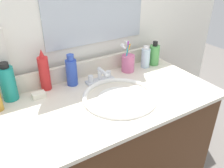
# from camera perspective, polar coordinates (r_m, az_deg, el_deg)

# --- Properties ---
(vanity_cabinet) EXTENTS (1.03, 0.53, 0.75)m
(vanity_cabinet) POSITION_cam_1_polar(r_m,az_deg,el_deg) (1.41, -0.40, -16.92)
(vanity_cabinet) COLOR #4C2D19
(vanity_cabinet) RESTS_ON ground_plane
(countertop) EXTENTS (1.07, 0.57, 0.02)m
(countertop) POSITION_cam_1_polar(r_m,az_deg,el_deg) (1.16, -0.47, -3.57)
(countertop) COLOR beige
(countertop) RESTS_ON vanity_cabinet
(backsplash) EXTENTS (1.07, 0.02, 0.09)m
(backsplash) POSITION_cam_1_polar(r_m,az_deg,el_deg) (1.35, -6.47, 3.76)
(backsplash) COLOR beige
(backsplash) RESTS_ON countertop
(back_wall) EXTENTS (2.17, 0.04, 1.30)m
(back_wall) POSITION_cam_1_polar(r_m,az_deg,el_deg) (1.48, -7.15, -1.26)
(back_wall) COLOR white
(back_wall) RESTS_ON ground_plane
(sink_basin) EXTENTS (0.37, 0.37, 0.11)m
(sink_basin) POSITION_cam_1_polar(r_m,az_deg,el_deg) (1.17, 1.85, -4.56)
(sink_basin) COLOR white
(sink_basin) RESTS_ON countertop
(faucet) EXTENTS (0.16, 0.10, 0.08)m
(faucet) POSITION_cam_1_polar(r_m,az_deg,el_deg) (1.28, -2.83, 1.70)
(faucet) COLOR silver
(faucet) RESTS_ON countertop
(bottle_spray_red) EXTENTS (0.05, 0.05, 0.22)m
(bottle_spray_red) POSITION_cam_1_polar(r_m,az_deg,el_deg) (1.23, -16.07, 2.76)
(bottle_spray_red) COLOR red
(bottle_spray_red) RESTS_ON countertop
(bottle_toner_green) EXTENTS (0.06, 0.06, 0.15)m
(bottle_toner_green) POSITION_cam_1_polar(r_m,az_deg,el_deg) (1.50, 10.19, 7.00)
(bottle_toner_green) COLOR #4C9E4C
(bottle_toner_green) RESTS_ON countertop
(bottle_mouthwash_teal) EXTENTS (0.07, 0.07, 0.19)m
(bottle_mouthwash_teal) POSITION_cam_1_polar(r_m,az_deg,el_deg) (1.20, -23.86, 0.23)
(bottle_mouthwash_teal) COLOR teal
(bottle_mouthwash_teal) RESTS_ON countertop
(bottle_gel_clear) EXTENTS (0.05, 0.05, 0.13)m
(bottle_gel_clear) POSITION_cam_1_polar(r_m,az_deg,el_deg) (1.46, 8.11, 6.36)
(bottle_gel_clear) COLOR silver
(bottle_gel_clear) RESTS_ON countertop
(bottle_shampoo_blue) EXTENTS (0.06, 0.06, 0.17)m
(bottle_shampoo_blue) POSITION_cam_1_polar(r_m,az_deg,el_deg) (1.25, -9.75, 3.02)
(bottle_shampoo_blue) COLOR #2D4CB2
(bottle_shampoo_blue) RESTS_ON countertop
(cup_pink) EXTENTS (0.08, 0.08, 0.18)m
(cup_pink) POSITION_cam_1_polar(r_m,az_deg,el_deg) (1.40, 3.84, 5.18)
(cup_pink) COLOR #D16693
(cup_pink) RESTS_ON countertop
(soap_bar) EXTENTS (0.06, 0.04, 0.02)m
(soap_bar) POSITION_cam_1_polar(r_m,az_deg,el_deg) (1.21, -17.29, -2.54)
(soap_bar) COLOR white
(soap_bar) RESTS_ON countertop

